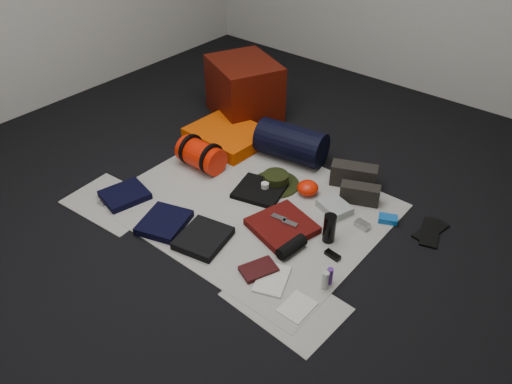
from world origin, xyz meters
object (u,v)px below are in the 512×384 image
Objects in this scene: water_bottle at (329,228)px; compact_camera at (362,225)px; red_cabinet at (244,89)px; sleeping_pad at (228,135)px; paperback_book at (259,269)px; navy_duffel at (291,143)px; stuff_sack at (201,155)px.

water_bottle is 0.26m from compact_camera.
sleeping_pad is (0.19, -0.41, -0.18)m from red_cabinet.
compact_camera is (1.48, -0.64, -0.21)m from red_cabinet.
sleeping_pad is 2.87× the size of paperback_book.
sleeping_pad reaches higher than paperback_book.
paperback_book is at bearing -108.72° from water_bottle.
red_cabinet reaches higher than navy_duffel.
sleeping_pad is 0.52m from navy_duffel.
stuff_sack reaches higher than paperback_book.
water_bottle reaches higher than paperback_book.
paperback_book is (0.54, -1.02, -0.11)m from navy_duffel.
water_bottle is 2.05× the size of compact_camera.
navy_duffel reaches higher than sleeping_pad.
paperback_book is at bearing -22.38° from red_cabinet.
paperback_book is (1.05, -0.91, -0.04)m from sleeping_pad.
red_cabinet is 1.82m from paperback_book.
navy_duffel is 1.16m from paperback_book.
water_bottle is (1.11, -0.08, -0.01)m from stuff_sack.
compact_camera is 0.46× the size of paperback_book.
sleeping_pad is 1.32m from compact_camera.
compact_camera is (1.20, 0.15, -0.08)m from stuff_sack.
navy_duffel reaches higher than water_bottle.
water_bottle is (1.20, -0.46, 0.04)m from sleeping_pad.
stuff_sack is at bearing -46.04° from red_cabinet.
stuff_sack is at bearing 175.82° from water_bottle.
sleeping_pad reaches higher than compact_camera.
red_cabinet is 1.70× the size of stuff_sack.
sleeping_pad is at bearing 159.07° from water_bottle.
paperback_book is (-0.15, -0.45, -0.08)m from water_bottle.
paperback_book is (0.96, -0.53, -0.08)m from stuff_sack.
red_cabinet is at bearing 147.93° from water_bottle.
compact_camera reaches higher than paperback_book.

